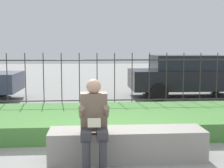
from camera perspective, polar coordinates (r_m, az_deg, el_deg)
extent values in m
plane|color=gray|center=(4.95, -1.56, -13.66)|extent=(60.00, 60.00, 0.00)
cube|color=gray|center=(4.90, 2.76, -10.94)|extent=(2.38, 0.57, 0.47)
cube|color=slate|center=(4.96, 2.74, -13.11)|extent=(2.29, 0.53, 0.08)
cylinder|color=#38383D|center=(4.26, -4.72, -13.05)|extent=(0.11, 0.11, 0.38)
cube|color=#38383D|center=(4.38, -4.73, -9.02)|extent=(0.15, 0.42, 0.13)
cylinder|color=#38383D|center=(4.26, -1.69, -13.01)|extent=(0.11, 0.11, 0.38)
cube|color=#38383D|center=(4.38, -1.82, -8.99)|extent=(0.15, 0.42, 0.13)
cube|color=#7A6651|center=(4.52, -3.34, -5.00)|extent=(0.38, 0.24, 0.54)
sphere|color=tan|center=(4.44, -3.37, -0.44)|extent=(0.21, 0.21, 0.21)
cylinder|color=#7A6651|center=(4.36, -5.57, -5.18)|extent=(0.08, 0.29, 0.24)
cylinder|color=#7A6651|center=(4.37, -1.06, -5.14)|extent=(0.08, 0.29, 0.24)
cube|color=beige|center=(4.29, -3.28, -7.13)|extent=(0.18, 0.09, 0.13)
cube|color=#4C893D|center=(6.75, -2.33, -6.62)|extent=(9.05, 2.46, 0.34)
cylinder|color=#332D28|center=(8.40, -2.72, -2.99)|extent=(7.05, 0.03, 0.03)
cylinder|color=#332D28|center=(8.29, -2.76, 4.40)|extent=(7.05, 0.03, 0.03)
cylinder|color=#332D28|center=(8.60, -18.59, 0.11)|extent=(0.02, 0.02, 1.59)
cylinder|color=#332D28|center=(8.49, -15.52, 0.14)|extent=(0.02, 0.02, 1.59)
cylinder|color=#332D28|center=(8.41, -12.38, 0.16)|extent=(0.02, 0.02, 1.59)
cylinder|color=#332D28|center=(8.36, -9.19, 0.19)|extent=(0.02, 0.02, 1.59)
cylinder|color=#332D28|center=(8.33, -5.97, 0.22)|extent=(0.02, 0.02, 1.59)
cylinder|color=#332D28|center=(8.33, -2.74, 0.25)|extent=(0.02, 0.02, 1.59)
cylinder|color=#332D28|center=(8.36, 0.48, 0.27)|extent=(0.02, 0.02, 1.59)
cylinder|color=#332D28|center=(8.41, 3.68, 0.30)|extent=(0.02, 0.02, 1.59)
cylinder|color=#332D28|center=(8.48, 6.82, 0.32)|extent=(0.02, 0.02, 1.59)
cylinder|color=#332D28|center=(8.59, 9.90, 0.34)|extent=(0.02, 0.02, 1.59)
cylinder|color=#332D28|center=(8.71, 12.90, 0.36)|extent=(0.02, 0.02, 1.59)
cylinder|color=#332D28|center=(8.86, 15.81, 0.38)|extent=(0.02, 0.02, 1.59)
cylinder|color=#332D28|center=(9.03, 18.61, 0.40)|extent=(0.02, 0.02, 1.59)
cube|color=black|center=(11.33, 14.04, 0.87)|extent=(4.21, 1.85, 0.67)
cube|color=black|center=(11.23, 13.31, 3.86)|extent=(2.32, 1.62, 0.51)
cylinder|color=black|center=(12.65, 18.31, -0.21)|extent=(0.58, 0.20, 0.58)
cylinder|color=black|center=(10.15, 8.60, -1.54)|extent=(0.58, 0.20, 0.58)
cylinder|color=black|center=(11.89, 6.66, -0.33)|extent=(0.58, 0.20, 0.58)
cylinder|color=black|center=(11.84, -19.23, -0.67)|extent=(0.59, 0.21, 0.59)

